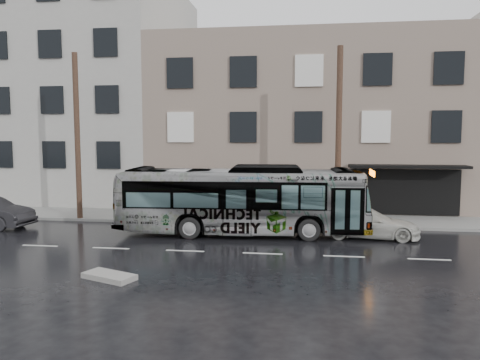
% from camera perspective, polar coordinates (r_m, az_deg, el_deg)
% --- Properties ---
extents(ground, '(120.00, 120.00, 0.00)m').
position_cam_1_polar(ground, '(21.91, -5.06, -7.01)').
color(ground, black).
rests_on(ground, ground).
extents(sidewalk, '(90.00, 3.60, 0.15)m').
position_cam_1_polar(sidewalk, '(26.60, -2.68, -4.59)').
color(sidewalk, gray).
rests_on(sidewalk, ground).
extents(building_taupe, '(20.00, 12.00, 11.00)m').
position_cam_1_polar(building_taupe, '(33.54, 8.27, 6.77)').
color(building_taupe, gray).
rests_on(building_taupe, ground).
extents(building_grey, '(26.00, 15.00, 16.00)m').
position_cam_1_polar(building_grey, '(41.94, -25.46, 9.46)').
color(building_grey, '#A9A8A0').
rests_on(building_grey, ground).
extents(utility_pole_front, '(0.30, 0.30, 9.00)m').
position_cam_1_polar(utility_pole_front, '(24.19, 11.93, 5.18)').
color(utility_pole_front, '#4F3527').
rests_on(utility_pole_front, sidewalk).
extents(utility_pole_rear, '(0.30, 0.30, 9.00)m').
position_cam_1_polar(utility_pole_rear, '(27.10, -19.22, 5.02)').
color(utility_pole_rear, '#4F3527').
rests_on(utility_pole_rear, sidewalk).
extents(sign_post, '(0.06, 0.06, 2.40)m').
position_cam_1_polar(sign_post, '(24.52, 14.34, -2.61)').
color(sign_post, slate).
rests_on(sign_post, sidewalk).
extents(bus, '(11.98, 3.49, 3.29)m').
position_cam_1_polar(bus, '(22.29, 0.19, -2.47)').
color(bus, '#B2B2B2').
rests_on(bus, ground).
extents(white_sedan, '(4.74, 2.20, 1.34)m').
position_cam_1_polar(white_sedan, '(22.53, 15.31, -5.10)').
color(white_sedan, beige).
rests_on(white_sedan, ground).
extents(slush_pile, '(1.97, 1.41, 0.18)m').
position_cam_1_polar(slush_pile, '(16.37, -15.65, -11.24)').
color(slush_pile, gray).
rests_on(slush_pile, ground).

